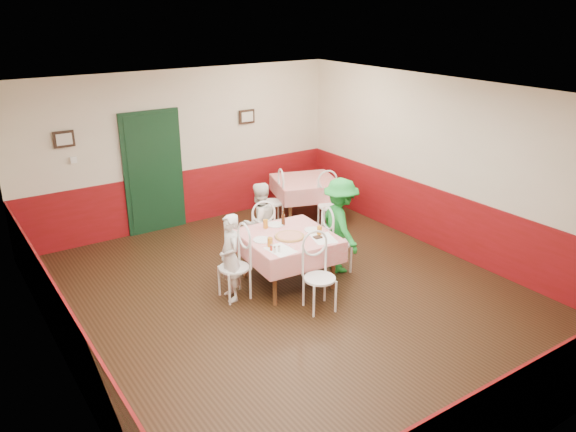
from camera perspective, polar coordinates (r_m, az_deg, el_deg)
floor at (r=7.88m, az=0.58°, el=-8.37°), size 7.00×7.00×0.00m
ceiling at (r=6.95m, az=0.66°, el=12.19°), size 7.00×7.00×0.00m
back_wall at (r=10.25m, az=-10.62°, el=6.70°), size 6.00×0.10×2.80m
front_wall at (r=5.09m, az=23.93°, el=-9.90°), size 6.00×0.10×2.80m
left_wall at (r=6.23m, az=-22.81°, el=-4.03°), size 0.10×7.00×2.80m
right_wall at (r=9.26m, az=16.16°, el=4.70°), size 0.10×7.00×2.80m
wainscot_back at (r=10.49m, az=-10.26°, el=1.92°), size 6.00×0.03×1.00m
wainscot_front at (r=5.59m, az=22.39°, el=-17.84°), size 6.00×0.03×1.00m
wainscot_left at (r=6.64m, az=-21.58°, el=-11.07°), size 0.03×7.00×1.00m
wainscot_right at (r=9.52m, az=15.56°, el=-0.51°), size 0.03×7.00×1.00m
door at (r=10.08m, az=-13.49°, el=4.18°), size 0.96×0.06×2.10m
picture_left at (r=9.52m, az=-21.81°, el=7.26°), size 0.32×0.03×0.26m
picture_right at (r=10.68m, az=-4.20°, el=10.04°), size 0.32×0.03×0.26m
thermostat at (r=9.62m, az=-20.96°, el=5.35°), size 0.10×0.03×0.10m
main_table at (r=8.12m, az=0.00°, el=-4.45°), size 1.31×1.31×0.77m
second_table at (r=10.60m, az=1.79°, el=1.74°), size 1.42×1.42×0.77m
chair_left at (r=7.75m, az=-5.50°, el=-5.26°), size 0.43×0.43×0.90m
chair_right at (r=8.50m, az=4.99°, el=-2.77°), size 0.48×0.48×0.90m
chair_far at (r=8.78m, az=-2.74°, el=-1.94°), size 0.52×0.52×0.90m
chair_near at (r=7.44m, az=3.25°, el=-6.36°), size 0.49×0.49×0.90m
chair_second_a at (r=10.18m, az=-1.64°, el=1.37°), size 0.53×0.53×0.90m
chair_second_b at (r=10.02m, az=4.29°, el=0.98°), size 0.53×0.53×0.90m
pizza at (r=7.89m, az=0.16°, el=-2.08°), size 0.44×0.44×0.03m
plate_left at (r=7.80m, az=-2.66°, el=-2.43°), size 0.27×0.27×0.01m
plate_right at (r=8.13m, az=2.55°, el=-1.43°), size 0.27×0.27×0.01m
plate_far at (r=8.31m, az=-1.31°, el=-0.89°), size 0.27×0.27×0.01m
glass_a at (r=7.57m, az=-1.84°, el=-2.68°), size 0.08×0.08×0.13m
glass_b at (r=7.97m, az=3.20°, el=-1.47°), size 0.07×0.07×0.13m
glass_c at (r=8.19m, az=-2.30°, el=-0.81°), size 0.08×0.08×0.13m
beer_bottle at (r=8.29m, az=-0.49°, el=-0.27°), size 0.06×0.06×0.20m
shaker_a at (r=7.40m, az=-1.36°, el=-3.42°), size 0.04×0.04×0.09m
shaker_b at (r=7.42m, az=-0.93°, el=-3.35°), size 0.04×0.04×0.09m
shaker_c at (r=7.46m, az=-1.72°, el=-3.22°), size 0.04×0.04×0.09m
menu_left at (r=7.50m, az=-0.77°, el=-3.46°), size 0.32×0.42×0.00m
menu_right at (r=7.86m, az=3.62°, el=-2.29°), size 0.40×0.47×0.00m
wallet at (r=7.88m, az=3.03°, el=-2.16°), size 0.12×0.10×0.02m
diner_left at (r=7.66m, az=-5.88°, el=-4.22°), size 0.36×0.49×1.23m
diner_far at (r=8.75m, az=-2.91°, el=-0.66°), size 0.66×0.53×1.29m
diner_right at (r=8.42m, az=5.33°, el=-0.97°), size 0.75×1.04×1.46m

